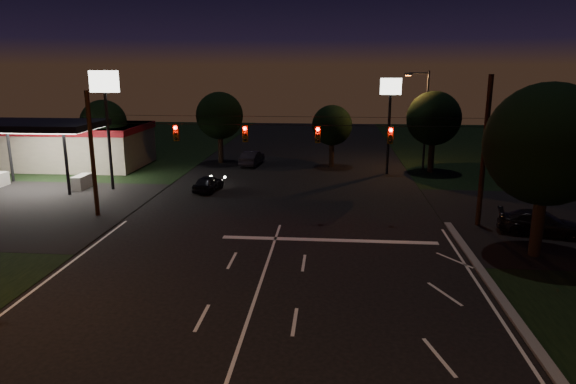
# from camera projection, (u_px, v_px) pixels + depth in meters

# --- Properties ---
(ground) EXTENTS (140.00, 140.00, 0.00)m
(ground) POSITION_uv_depth(u_px,v_px,m) (239.00, 347.00, 17.76)
(ground) COLOR black
(ground) RESTS_ON ground
(stop_bar) EXTENTS (12.00, 0.50, 0.01)m
(stop_bar) POSITION_uv_depth(u_px,v_px,m) (329.00, 240.00, 28.62)
(stop_bar) COLOR silver
(stop_bar) RESTS_ON ground
(utility_pole_right) EXTENTS (0.30, 0.30, 9.00)m
(utility_pole_right) POSITION_uv_depth(u_px,v_px,m) (477.00, 225.00, 31.24)
(utility_pole_right) COLOR black
(utility_pole_right) RESTS_ON ground
(utility_pole_left) EXTENTS (0.28, 0.28, 8.00)m
(utility_pole_left) POSITION_uv_depth(u_px,v_px,m) (98.00, 216.00, 33.28)
(utility_pole_left) COLOR black
(utility_pole_left) RESTS_ON ground
(signal_span) EXTENTS (24.00, 0.40, 1.56)m
(signal_span) POSITION_uv_depth(u_px,v_px,m) (281.00, 133.00, 30.90)
(signal_span) COLOR black
(signal_span) RESTS_ON ground
(gas_station) EXTENTS (14.20, 16.10, 5.25)m
(gas_station) POSITION_uv_depth(u_px,v_px,m) (68.00, 142.00, 48.42)
(gas_station) COLOR gray
(gas_station) RESTS_ON ground
(pole_sign_left_near) EXTENTS (2.20, 0.30, 9.10)m
(pole_sign_left_near) POSITION_uv_depth(u_px,v_px,m) (106.00, 99.00, 38.53)
(pole_sign_left_near) COLOR black
(pole_sign_left_near) RESTS_ON ground
(pole_sign_right) EXTENTS (1.80, 0.30, 8.40)m
(pole_sign_right) POSITION_uv_depth(u_px,v_px,m) (390.00, 104.00, 44.57)
(pole_sign_right) COLOR black
(pole_sign_right) RESTS_ON ground
(street_light_right_far) EXTENTS (2.20, 0.35, 9.00)m
(street_light_right_far) POSITION_uv_depth(u_px,v_px,m) (423.00, 113.00, 46.47)
(street_light_right_far) COLOR black
(street_light_right_far) RESTS_ON ground
(tree_right_near) EXTENTS (6.00, 6.00, 8.76)m
(tree_right_near) POSITION_uv_depth(u_px,v_px,m) (546.00, 146.00, 25.06)
(tree_right_near) COLOR black
(tree_right_near) RESTS_ON ground
(tree_far_a) EXTENTS (4.20, 4.20, 6.42)m
(tree_far_a) POSITION_uv_depth(u_px,v_px,m) (104.00, 123.00, 47.37)
(tree_far_a) COLOR black
(tree_far_a) RESTS_ON ground
(tree_far_b) EXTENTS (4.60, 4.60, 6.98)m
(tree_far_b) POSITION_uv_depth(u_px,v_px,m) (220.00, 116.00, 50.32)
(tree_far_b) COLOR black
(tree_far_b) RESTS_ON ground
(tree_far_c) EXTENTS (3.80, 3.80, 5.86)m
(tree_far_c) POSITION_uv_depth(u_px,v_px,m) (332.00, 126.00, 48.56)
(tree_far_c) COLOR black
(tree_far_c) RESTS_ON ground
(tree_far_d) EXTENTS (4.80, 4.80, 7.30)m
(tree_far_d) POSITION_uv_depth(u_px,v_px,m) (434.00, 119.00, 45.67)
(tree_far_d) COLOR black
(tree_far_d) RESTS_ON ground
(tree_far_e) EXTENTS (4.00, 4.00, 6.18)m
(tree_far_e) POSITION_uv_depth(u_px,v_px,m) (534.00, 131.00, 43.20)
(tree_far_e) COLOR black
(tree_far_e) RESTS_ON ground
(car_oncoming_a) EXTENTS (1.99, 3.79, 1.23)m
(car_oncoming_a) POSITION_uv_depth(u_px,v_px,m) (208.00, 183.00, 39.62)
(car_oncoming_a) COLOR black
(car_oncoming_a) RESTS_ON ground
(car_oncoming_b) EXTENTS (1.97, 4.41, 1.41)m
(car_oncoming_b) POSITION_uv_depth(u_px,v_px,m) (252.00, 158.00, 49.90)
(car_oncoming_b) COLOR black
(car_oncoming_b) RESTS_ON ground
(car_cross) EXTENTS (5.07, 3.01, 1.38)m
(car_cross) POSITION_uv_depth(u_px,v_px,m) (542.00, 223.00, 29.36)
(car_cross) COLOR black
(car_cross) RESTS_ON ground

